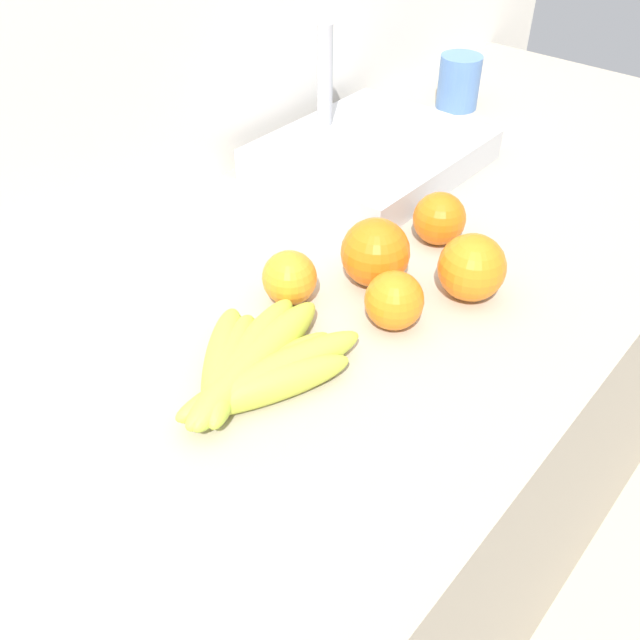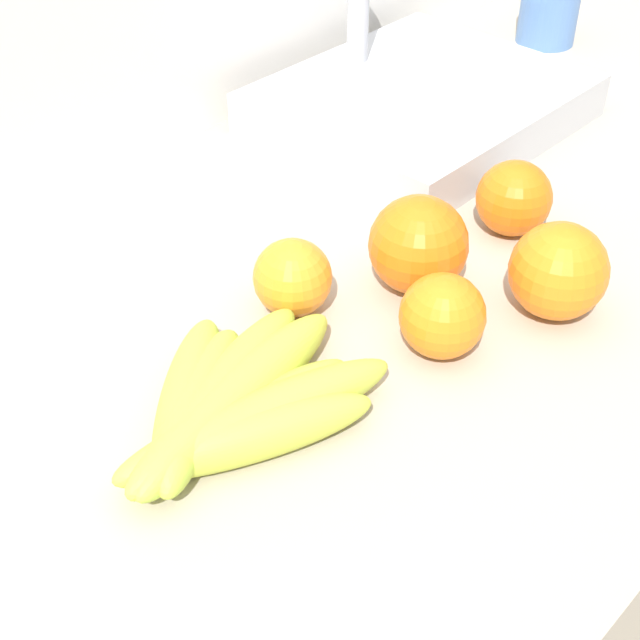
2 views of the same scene
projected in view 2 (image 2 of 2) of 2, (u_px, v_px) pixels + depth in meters
counter at (324, 621)px, 1.03m from camera, size 1.95×0.63×0.89m
wall_back at (113, 348)px, 1.09m from camera, size 2.35×0.06×1.30m
banana_bunch at (228, 409)px, 0.63m from camera, size 0.22×0.18×0.04m
orange_far_right at (514, 198)px, 0.82m from camera, size 0.07×0.07×0.07m
orange_right at (418, 245)px, 0.75m from camera, size 0.08×0.08×0.08m
orange_back_left at (558, 271)px, 0.73m from camera, size 0.08×0.08×0.08m
orange_back_right at (293, 278)px, 0.73m from camera, size 0.06×0.06×0.06m
orange_front at (442, 316)px, 0.69m from camera, size 0.07×0.07×0.07m
sink_basin at (420, 102)px, 0.99m from camera, size 0.32×0.27×0.20m
mug at (550, 7)px, 1.16m from camera, size 0.07×0.07×0.09m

